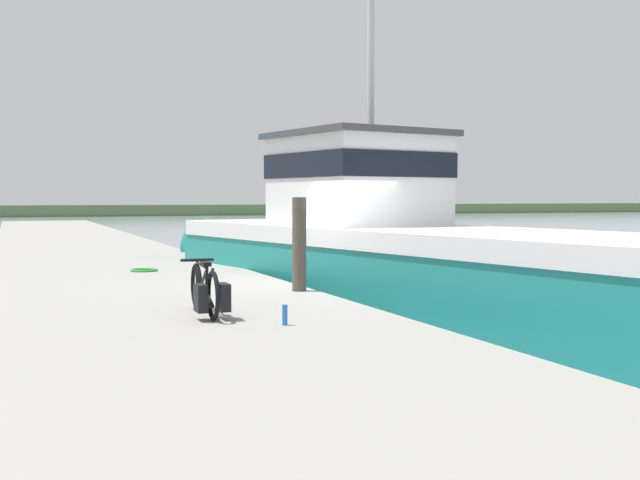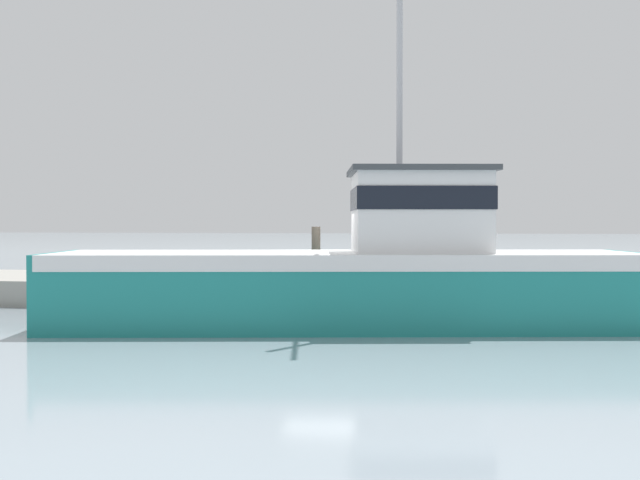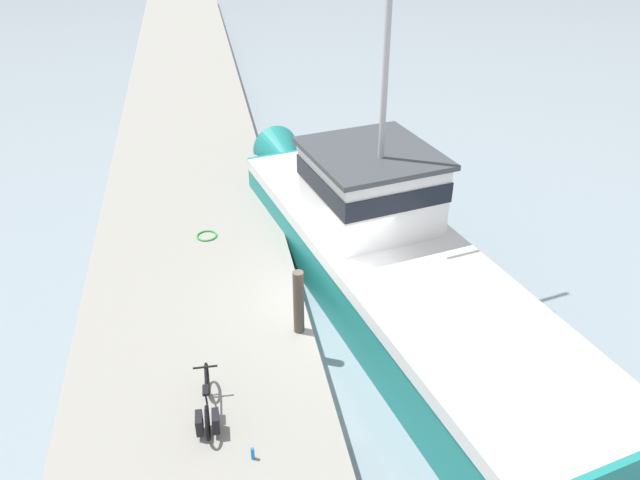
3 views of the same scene
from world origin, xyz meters
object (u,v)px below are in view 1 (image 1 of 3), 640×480
fishing_boat_main (386,249)px  bicycle_touring (207,292)px  mooring_post (299,244)px  water_bottle_by_bike (285,315)px

fishing_boat_main → bicycle_touring: (-4.40, -3.95, -0.19)m
bicycle_touring → mooring_post: bearing=48.9°
water_bottle_by_bike → fishing_boat_main: bearing=53.1°
bicycle_touring → water_bottle_by_bike: (0.68, -1.00, -0.19)m
mooring_post → water_bottle_by_bike: size_ratio=6.20×
mooring_post → bicycle_touring: bearing=-133.0°
bicycle_touring → water_bottle_by_bike: bicycle_touring is taller
fishing_boat_main → water_bottle_by_bike: size_ratio=64.12×
mooring_post → water_bottle_by_bike: bearing=-112.6°
bicycle_touring → water_bottle_by_bike: bearing=-53.8°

